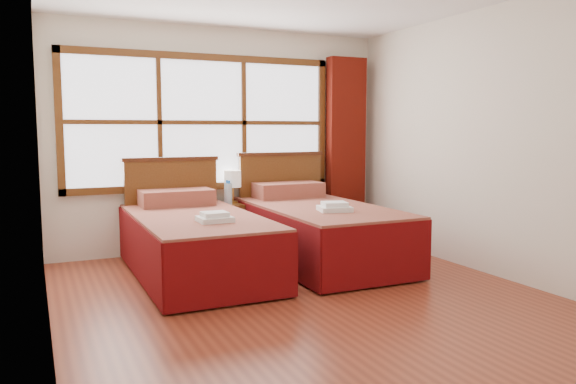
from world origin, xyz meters
name	(u,v)px	position (x,y,z in m)	size (l,w,h in m)	color
floor	(307,298)	(0.00, 0.00, 0.00)	(4.50, 4.50, 0.00)	brown
wall_back	(223,140)	(0.00, 2.25, 1.30)	(4.00, 4.00, 0.00)	silver
wall_left	(42,148)	(-2.00, 0.00, 1.30)	(4.50, 4.50, 0.00)	silver
wall_right	(493,142)	(2.00, 0.00, 1.30)	(4.50, 4.50, 0.00)	silver
window	(203,123)	(-0.25, 2.21, 1.50)	(3.16, 0.06, 1.56)	white
curtain	(346,149)	(1.60, 2.11, 1.17)	(0.50, 0.16, 2.30)	#5E1209
bed_left	(194,240)	(-0.65, 1.20, 0.34)	(1.14, 2.21, 1.11)	#421E0D
bed_right	(316,229)	(0.70, 1.20, 0.35)	(1.17, 2.28, 1.15)	#421E0D
nightstand	(232,228)	(0.01, 1.99, 0.28)	(0.43, 0.42, 0.57)	#583113
towels_left	(215,217)	(-0.59, 0.69, 0.63)	(0.30, 0.27, 0.09)	white
towels_right	(335,207)	(0.66, 0.71, 0.65)	(0.36, 0.34, 0.09)	white
lamp	(233,180)	(0.05, 2.05, 0.84)	(0.20, 0.20, 0.38)	gold
bottle_near	(229,194)	(-0.04, 1.93, 0.69)	(0.07, 0.07, 0.27)	#A3C2D2
bottle_far	(227,193)	(-0.03, 1.99, 0.69)	(0.07, 0.07, 0.28)	#A3C2D2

